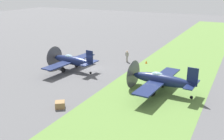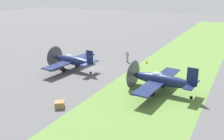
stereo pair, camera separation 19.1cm
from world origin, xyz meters
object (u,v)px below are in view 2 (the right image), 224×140
at_px(ground_crew_chief, 127,56).
at_px(supply_crate, 60,105).
at_px(runway_marker_cone, 147,62).
at_px(airplane_lead, 72,60).
at_px(airplane_wingman, 161,80).

relative_size(ground_crew_chief, supply_crate, 1.92).
distance_m(supply_crate, runway_marker_cone, 17.99).
distance_m(airplane_lead, airplane_wingman, 13.45).
relative_size(airplane_wingman, supply_crate, 10.96).
distance_m(ground_crew_chief, supply_crate, 17.36).
xyz_separation_m(airplane_lead, runway_marker_cone, (7.69, -8.11, -1.17)).
distance_m(airplane_wingman, runway_marker_cone, 11.10).
xyz_separation_m(supply_crate, runway_marker_cone, (17.85, -2.25, -0.10)).
distance_m(airplane_lead, supply_crate, 11.77).
relative_size(airplane_lead, airplane_wingman, 0.95).
bearing_deg(supply_crate, runway_marker_cone, -7.19).
height_order(airplane_lead, airplane_wingman, airplane_wingman).
bearing_deg(ground_crew_chief, airplane_lead, -111.26).
distance_m(airplane_wingman, ground_crew_chief, 12.31).
relative_size(airplane_lead, ground_crew_chief, 5.40).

